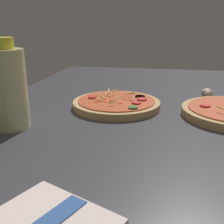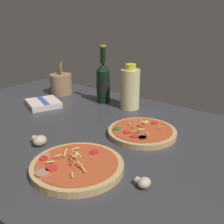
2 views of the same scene
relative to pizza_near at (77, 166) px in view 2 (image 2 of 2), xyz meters
The scene contains 9 objects.
counter_slab 23.35cm from the pizza_near, 114.43° to the left, with size 160.00×90.00×2.50cm.
pizza_near is the anchor object (origin of this frame).
pizza_far 30.15cm from the pizza_near, 85.75° to the left, with size 23.81×23.81×5.36cm.
beer_bottle 59.92cm from the pizza_near, 122.03° to the left, with size 6.27×6.27×26.32cm.
oil_bottle 54.02cm from the pizza_near, 108.35° to the left, with size 8.31×8.31×19.54cm.
mushroom_left 20.23cm from the pizza_near, behind, with size 4.95×4.71×3.30cm.
mushroom_right 19.04cm from the pizza_near, 12.82° to the left, with size 3.91×3.72×2.61cm.
utensil_crock 74.85cm from the pizza_near, 140.13° to the left, with size 11.03×11.03×16.58cm.
dish_towel 57.51cm from the pizza_near, 149.20° to the left, with size 18.39×17.96×2.56cm.
Camera 2 is at (57.54, -68.18, 44.14)cm, focal length 45.00 mm.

